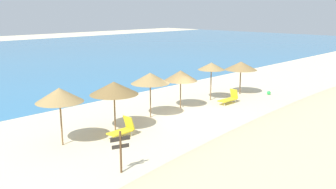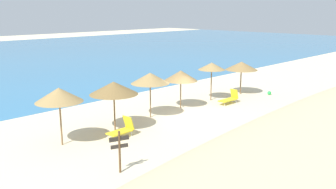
{
  "view_description": "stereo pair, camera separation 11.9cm",
  "coord_description": "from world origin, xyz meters",
  "px_view_note": "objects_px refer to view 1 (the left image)",
  "views": [
    {
      "loc": [
        -16.61,
        -14.17,
        6.45
      ],
      "look_at": [
        -0.72,
        1.32,
        1.3
      ],
      "focal_mm": 39.19,
      "sensor_mm": 36.0,
      "label": 1
    },
    {
      "loc": [
        -16.53,
        -14.26,
        6.45
      ],
      "look_at": [
        -0.72,
        1.32,
        1.3
      ],
      "focal_mm": 39.19,
      "sensor_mm": 36.0,
      "label": 2
    }
  ],
  "objects_px": {
    "lounge_chair_0": "(123,129)",
    "beach_umbrella_5": "(241,66)",
    "lounge_chair_1": "(229,98)",
    "wooden_signpost": "(121,148)",
    "beach_umbrella_4": "(211,66)",
    "beach_ball": "(269,93)",
    "beach_umbrella_1": "(114,88)",
    "beach_umbrella_3": "(181,76)",
    "beach_umbrella_0": "(59,95)",
    "beach_umbrella_2": "(150,78)"
  },
  "relations": [
    {
      "from": "beach_umbrella_2",
      "to": "beach_ball",
      "type": "height_order",
      "value": "beach_umbrella_2"
    },
    {
      "from": "lounge_chair_0",
      "to": "beach_umbrella_5",
      "type": "bearing_deg",
      "value": -86.11
    },
    {
      "from": "beach_umbrella_5",
      "to": "lounge_chair_0",
      "type": "bearing_deg",
      "value": -174.36
    },
    {
      "from": "beach_umbrella_2",
      "to": "lounge_chair_0",
      "type": "relative_size",
      "value": 1.94
    },
    {
      "from": "wooden_signpost",
      "to": "beach_ball",
      "type": "xyz_separation_m",
      "value": [
        16.81,
        2.78,
        -0.91
      ]
    },
    {
      "from": "beach_umbrella_1",
      "to": "beach_umbrella_4",
      "type": "xyz_separation_m",
      "value": [
        9.09,
        0.49,
        0.13
      ]
    },
    {
      "from": "beach_umbrella_0",
      "to": "beach_umbrella_3",
      "type": "bearing_deg",
      "value": 3.65
    },
    {
      "from": "beach_umbrella_4",
      "to": "beach_umbrella_2",
      "type": "bearing_deg",
      "value": -179.68
    },
    {
      "from": "beach_umbrella_2",
      "to": "beach_ball",
      "type": "relative_size",
      "value": 9.51
    },
    {
      "from": "beach_umbrella_3",
      "to": "beach_ball",
      "type": "bearing_deg",
      "value": -16.73
    },
    {
      "from": "lounge_chair_1",
      "to": "beach_ball",
      "type": "bearing_deg",
      "value": -96.05
    },
    {
      "from": "beach_umbrella_0",
      "to": "wooden_signpost",
      "type": "xyz_separation_m",
      "value": [
        0.04,
        -4.5,
        -1.45
      ]
    },
    {
      "from": "beach_umbrella_1",
      "to": "wooden_signpost",
      "type": "relative_size",
      "value": 1.54
    },
    {
      "from": "beach_umbrella_0",
      "to": "lounge_chair_1",
      "type": "height_order",
      "value": "beach_umbrella_0"
    },
    {
      "from": "beach_umbrella_1",
      "to": "lounge_chair_1",
      "type": "relative_size",
      "value": 1.67
    },
    {
      "from": "lounge_chair_0",
      "to": "beach_umbrella_1",
      "type": "bearing_deg",
      "value": -20.14
    },
    {
      "from": "beach_ball",
      "to": "beach_umbrella_4",
      "type": "bearing_deg",
      "value": 154.91
    },
    {
      "from": "beach_umbrella_1",
      "to": "lounge_chair_0",
      "type": "distance_m",
      "value": 2.29
    },
    {
      "from": "beach_umbrella_2",
      "to": "wooden_signpost",
      "type": "xyz_separation_m",
      "value": [
        -6.21,
        -4.9,
        -1.39
      ]
    },
    {
      "from": "wooden_signpost",
      "to": "beach_ball",
      "type": "distance_m",
      "value": 17.06
    },
    {
      "from": "beach_umbrella_4",
      "to": "beach_ball",
      "type": "distance_m",
      "value": 5.59
    },
    {
      "from": "beach_ball",
      "to": "beach_umbrella_0",
      "type": "bearing_deg",
      "value": 174.17
    },
    {
      "from": "beach_umbrella_0",
      "to": "beach_umbrella_3",
      "type": "distance_m",
      "value": 9.21
    },
    {
      "from": "beach_umbrella_2",
      "to": "beach_ball",
      "type": "xyz_separation_m",
      "value": [
        10.6,
        -2.11,
        -2.29
      ]
    },
    {
      "from": "beach_umbrella_1",
      "to": "beach_umbrella_3",
      "type": "xyz_separation_m",
      "value": [
        6.01,
        0.65,
        -0.17
      ]
    },
    {
      "from": "lounge_chair_0",
      "to": "beach_ball",
      "type": "bearing_deg",
      "value": -93.9
    },
    {
      "from": "beach_umbrella_4",
      "to": "wooden_signpost",
      "type": "bearing_deg",
      "value": -158.04
    },
    {
      "from": "beach_umbrella_5",
      "to": "wooden_signpost",
      "type": "distance_m",
      "value": 16.19
    },
    {
      "from": "beach_umbrella_0",
      "to": "lounge_chair_1",
      "type": "distance_m",
      "value": 12.68
    },
    {
      "from": "beach_umbrella_1",
      "to": "beach_umbrella_3",
      "type": "bearing_deg",
      "value": 6.18
    },
    {
      "from": "lounge_chair_1",
      "to": "beach_umbrella_2",
      "type": "bearing_deg",
      "value": 78.56
    },
    {
      "from": "beach_umbrella_1",
      "to": "lounge_chair_0",
      "type": "bearing_deg",
      "value": -108.38
    },
    {
      "from": "beach_ball",
      "to": "beach_umbrella_3",
      "type": "bearing_deg",
      "value": 163.27
    },
    {
      "from": "beach_umbrella_4",
      "to": "lounge_chair_1",
      "type": "xyz_separation_m",
      "value": [
        0.18,
        -1.52,
        -2.13
      ]
    },
    {
      "from": "beach_umbrella_0",
      "to": "beach_umbrella_4",
      "type": "bearing_deg",
      "value": 1.99
    },
    {
      "from": "beach_umbrella_4",
      "to": "beach_ball",
      "type": "bearing_deg",
      "value": -25.09
    },
    {
      "from": "beach_umbrella_4",
      "to": "beach_ball",
      "type": "height_order",
      "value": "beach_umbrella_4"
    },
    {
      "from": "beach_umbrella_1",
      "to": "wooden_signpost",
      "type": "height_order",
      "value": "beach_umbrella_1"
    },
    {
      "from": "beach_umbrella_4",
      "to": "beach_umbrella_5",
      "type": "relative_size",
      "value": 1.09
    },
    {
      "from": "beach_umbrella_3",
      "to": "beach_ball",
      "type": "xyz_separation_m",
      "value": [
        7.67,
        -2.31,
        -2.05
      ]
    },
    {
      "from": "lounge_chair_1",
      "to": "beach_umbrella_3",
      "type": "bearing_deg",
      "value": 64.84
    },
    {
      "from": "beach_umbrella_2",
      "to": "lounge_chair_1",
      "type": "distance_m",
      "value": 6.7
    },
    {
      "from": "beach_umbrella_2",
      "to": "beach_umbrella_5",
      "type": "height_order",
      "value": "beach_umbrella_2"
    },
    {
      "from": "lounge_chair_1",
      "to": "beach_ball",
      "type": "distance_m",
      "value": 4.45
    },
    {
      "from": "beach_umbrella_1",
      "to": "wooden_signpost",
      "type": "distance_m",
      "value": 5.59
    },
    {
      "from": "beach_umbrella_0",
      "to": "lounge_chair_0",
      "type": "bearing_deg",
      "value": -23.09
    },
    {
      "from": "beach_umbrella_0",
      "to": "beach_umbrella_5",
      "type": "height_order",
      "value": "beach_umbrella_0"
    },
    {
      "from": "lounge_chair_1",
      "to": "wooden_signpost",
      "type": "bearing_deg",
      "value": 107.41
    },
    {
      "from": "beach_umbrella_3",
      "to": "lounge_chair_1",
      "type": "distance_m",
      "value": 4.1
    },
    {
      "from": "beach_umbrella_0",
      "to": "beach_ball",
      "type": "relative_size",
      "value": 9.79
    }
  ]
}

